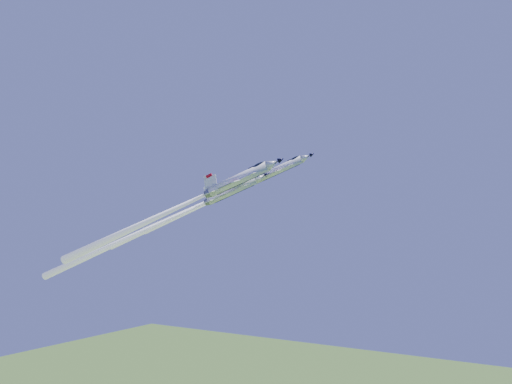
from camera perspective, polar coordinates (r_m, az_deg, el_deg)
The scene contains 4 objects.
jet_lead at distance 124.15m, azimuth -2.69°, elevation -0.02°, with size 32.07×12.53×27.73m.
jet_left at distance 134.29m, azimuth -5.69°, elevation -1.39°, with size 36.42×14.13×32.83m.
jet_right at distance 122.88m, azimuth -8.42°, elevation -1.81°, with size 41.94×16.34×36.88m.
jet_slot at distance 130.92m, azimuth -10.12°, elevation -3.37°, with size 44.42×16.94×43.86m.
Camera 1 is at (64.75, -104.69, 93.11)m, focal length 40.00 mm.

